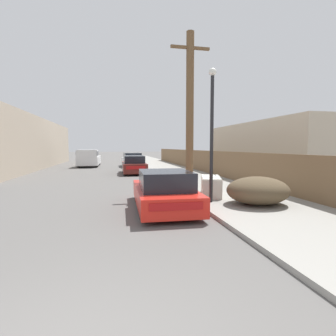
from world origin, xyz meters
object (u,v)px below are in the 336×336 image
at_px(discarded_fridge, 211,186).
at_px(street_lamp, 212,125).
at_px(brush_pile, 258,190).
at_px(pickup_truck, 89,158).
at_px(parked_sports_car_red, 164,191).
at_px(car_parked_mid, 134,165).
at_px(car_parked_far, 132,160).
at_px(utility_pole, 190,110).

distance_m(discarded_fridge, street_lamp, 2.63).
xyz_separation_m(discarded_fridge, brush_pile, (0.95, -1.86, 0.09)).
xyz_separation_m(discarded_fridge, pickup_truck, (-6.33, 18.69, 0.39)).
distance_m(discarded_fridge, parked_sports_car_red, 2.56).
xyz_separation_m(parked_sports_car_red, brush_pile, (3.11, -0.49, 0.01)).
distance_m(discarded_fridge, car_parked_mid, 10.68).
distance_m(parked_sports_car_red, brush_pile, 3.15).
height_order(car_parked_mid, street_lamp, street_lamp).
bearing_deg(discarded_fridge, brush_pile, -45.49).
bearing_deg(car_parked_far, parked_sports_car_red, -93.60).
xyz_separation_m(utility_pole, brush_pile, (1.29, -3.74, -3.14)).
bearing_deg(discarded_fridge, parked_sports_car_red, -130.21).
relative_size(parked_sports_car_red, street_lamp, 0.92).
bearing_deg(parked_sports_car_red, utility_pole, 62.39).
bearing_deg(brush_pile, car_parked_mid, 104.62).
bearing_deg(street_lamp, pickup_truck, 106.46).
bearing_deg(discarded_fridge, pickup_truck, 126.15).
height_order(parked_sports_car_red, street_lamp, street_lamp).
bearing_deg(pickup_truck, brush_pile, 109.82).
relative_size(car_parked_far, brush_pile, 2.14).
distance_m(parked_sports_car_red, utility_pole, 4.88).
distance_m(car_parked_far, brush_pile, 19.56).
xyz_separation_m(pickup_truck, brush_pile, (7.28, -20.55, -0.29)).
relative_size(parked_sports_car_red, car_parked_far, 0.94).
xyz_separation_m(car_parked_far, utility_pole, (1.58, -15.61, 3.07)).
distance_m(car_parked_mid, street_lamp, 11.97).
bearing_deg(brush_pile, parked_sports_car_red, 171.01).
bearing_deg(car_parked_far, street_lamp, -88.38).
distance_m(pickup_truck, utility_pole, 18.07).
distance_m(car_parked_mid, utility_pole, 9.31).
bearing_deg(parked_sports_car_red, street_lamp, 7.62).
xyz_separation_m(discarded_fridge, parked_sports_car_red, (-2.16, -1.37, 0.09)).
relative_size(car_parked_mid, street_lamp, 0.90).
height_order(car_parked_mid, car_parked_far, car_parked_far).
bearing_deg(street_lamp, car_parked_mid, 98.80).
xyz_separation_m(car_parked_mid, pickup_truck, (-4.07, 8.25, 0.24)).
bearing_deg(pickup_truck, car_parked_mid, 116.59).
bearing_deg(pickup_truck, street_lamp, 106.77).
bearing_deg(car_parked_far, utility_pole, -87.09).
bearing_deg(discarded_fridge, car_parked_mid, 119.64).
height_order(car_parked_far, utility_pole, utility_pole).
distance_m(discarded_fridge, pickup_truck, 19.73).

